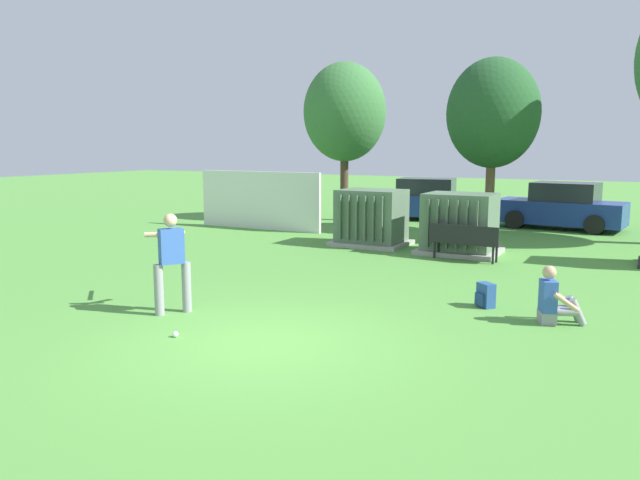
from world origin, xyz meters
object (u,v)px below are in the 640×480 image
at_px(park_bench, 464,240).
at_px(sports_ball, 175,334).
at_px(transformer_west, 371,218).
at_px(parked_car_left_of_center, 561,207).
at_px(backpack, 485,295).
at_px(transformer_mid_west, 460,224).
at_px(seated_spectator, 554,301).
at_px(parked_car_leftmost, 423,200).
at_px(batter, 171,257).

distance_m(park_bench, sports_ball, 8.59).
xyz_separation_m(transformer_west, parked_car_left_of_center, (4.41, 6.41, -0.04)).
bearing_deg(parked_car_left_of_center, backpack, -89.08).
bearing_deg(backpack, transformer_mid_west, 110.26).
bearing_deg(transformer_mid_west, parked_car_left_of_center, 75.07).
bearing_deg(sports_ball, seated_spectator, 35.15).
height_order(backpack, parked_car_leftmost, parked_car_leftmost).
xyz_separation_m(transformer_west, seated_spectator, (5.82, -5.96, -0.41)).
height_order(sports_ball, parked_car_left_of_center, parked_car_left_of_center).
distance_m(transformer_west, sports_ball, 9.52).
relative_size(seated_spectator, parked_car_left_of_center, 0.22).
relative_size(park_bench, seated_spectator, 1.90).
distance_m(batter, sports_ball, 1.72).
relative_size(batter, parked_car_left_of_center, 0.40).
height_order(transformer_mid_west, parked_car_leftmost, same).
bearing_deg(transformer_west, parked_car_left_of_center, 55.50).
distance_m(batter, parked_car_left_of_center, 15.48).
bearing_deg(backpack, parked_car_left_of_center, 90.92).
xyz_separation_m(sports_ball, parked_car_leftmost, (-1.60, 16.25, 0.71)).
bearing_deg(park_bench, batter, -113.63).
relative_size(park_bench, batter, 1.05).
xyz_separation_m(parked_car_leftmost, parked_car_left_of_center, (5.14, -0.39, 0.00)).
distance_m(transformer_mid_west, backpack, 5.66).
bearing_deg(transformer_west, transformer_mid_west, -3.89).
bearing_deg(sports_ball, parked_car_left_of_center, 77.43).
xyz_separation_m(transformer_west, batter, (-0.12, -8.39, 0.19)).
bearing_deg(transformer_west, parked_car_leftmost, 96.10).
distance_m(batter, parked_car_leftmost, 15.21).
relative_size(transformer_west, park_bench, 1.15).
height_order(transformer_west, parked_car_leftmost, same).
bearing_deg(park_bench, transformer_mid_west, 112.09).
relative_size(transformer_mid_west, batter, 1.21).
relative_size(park_bench, backpack, 4.15).
relative_size(seated_spectator, parked_car_leftmost, 0.22).
xyz_separation_m(transformer_mid_west, seated_spectator, (3.17, -5.78, -0.41)).
xyz_separation_m(seated_spectator, parked_car_left_of_center, (-1.41, 12.38, 0.38)).
xyz_separation_m(park_bench, parked_car_leftmost, (-3.77, 7.96, 0.22)).
xyz_separation_m(sports_ball, seated_spectator, (4.95, 3.49, 0.33)).
xyz_separation_m(transformer_west, transformer_mid_west, (2.65, -0.18, 0.00)).
bearing_deg(backpack, batter, -148.13).
bearing_deg(transformer_mid_west, backpack, -69.74).
distance_m(batter, backpack, 5.60).
relative_size(transformer_west, parked_car_leftmost, 0.48).
relative_size(transformer_west, parked_car_left_of_center, 0.48).
distance_m(sports_ball, parked_car_left_of_center, 16.27).
xyz_separation_m(park_bench, parked_car_left_of_center, (1.36, 7.57, 0.22)).
height_order(transformer_mid_west, park_bench, transformer_mid_west).
bearing_deg(batter, backpack, 31.87).
bearing_deg(sports_ball, backpack, 46.95).
xyz_separation_m(transformer_west, backpack, (4.60, -5.46, -0.57)).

